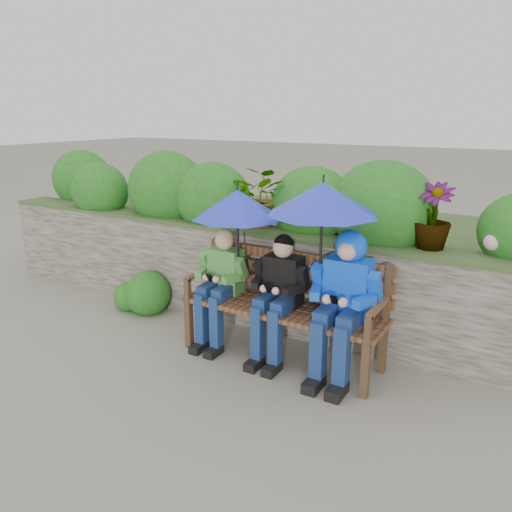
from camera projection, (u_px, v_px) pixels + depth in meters
The scene contains 8 objects.
ground at pixel (251, 357), 4.63m from camera, with size 60.00×60.00×0.00m, color gray.
garden_backdrop at pixel (311, 250), 5.84m from camera, with size 8.00×2.85×1.80m.
park_bench at pixel (286, 299), 4.50m from camera, with size 1.86×0.55×0.98m.
boy_left at pixel (220, 281), 4.73m from camera, with size 0.48×0.55×1.13m.
boy_middle at pixel (278, 291), 4.42m from camera, with size 0.50×0.57×1.16m.
boy_right at pixel (344, 294), 4.10m from camera, with size 0.57×0.69×1.26m.
umbrella_left at pixel (237, 204), 4.49m from camera, with size 0.83×0.83×0.85m.
umbrella_right at pixel (323, 199), 4.01m from camera, with size 0.93×0.93×0.96m.
Camera 1 is at (2.16, -3.58, 2.19)m, focal length 35.00 mm.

